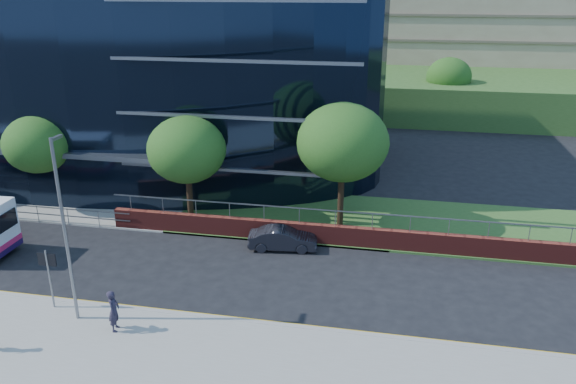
% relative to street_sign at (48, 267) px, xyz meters
% --- Properties ---
extents(far_forecourt, '(50.00, 8.00, 0.10)m').
position_rel_street_sign_xyz_m(far_forecourt, '(-10.50, 12.59, -2.10)').
color(far_forecourt, gray).
rests_on(far_forecourt, ground).
extents(grass_verge, '(36.00, 8.00, 0.12)m').
position_rel_street_sign_xyz_m(grass_verge, '(19.50, 12.59, -2.09)').
color(grass_verge, '#2D511E').
rests_on(grass_verge, ground).
extents(glass_office, '(44.00, 23.10, 16.00)m').
position_rel_street_sign_xyz_m(glass_office, '(-8.50, 22.44, 5.85)').
color(glass_office, black).
rests_on(glass_office, ground).
extents(retaining_wall, '(34.00, 0.40, 2.11)m').
position_rel_street_sign_xyz_m(retaining_wall, '(15.50, 8.89, -1.54)').
color(retaining_wall, maroon).
rests_on(retaining_wall, ground).
extents(apartment_block, '(60.00, 42.00, 30.00)m').
position_rel_street_sign_xyz_m(apartment_block, '(27.50, 58.80, 8.96)').
color(apartment_block, '#2D511E').
rests_on(apartment_block, ground).
extents(street_sign, '(0.85, 0.09, 2.80)m').
position_rel_street_sign_xyz_m(street_sign, '(0.00, 0.00, 0.00)').
color(street_sign, slate).
rests_on(street_sign, pavement_near).
extents(tree_far_b, '(4.29, 4.29, 6.05)m').
position_rel_street_sign_xyz_m(tree_far_b, '(-7.50, 11.09, 2.06)').
color(tree_far_b, black).
rests_on(tree_far_b, ground).
extents(tree_far_c, '(4.62, 4.62, 6.51)m').
position_rel_street_sign_xyz_m(tree_far_c, '(2.50, 10.59, 2.39)').
color(tree_far_c, black).
rests_on(tree_far_c, ground).
extents(tree_far_d, '(5.28, 5.28, 7.44)m').
position_rel_street_sign_xyz_m(tree_far_d, '(11.50, 11.59, 3.04)').
color(tree_far_d, black).
rests_on(tree_far_d, ground).
extents(tree_dist_e, '(4.62, 4.62, 6.51)m').
position_rel_street_sign_xyz_m(tree_dist_e, '(19.50, 41.59, 2.39)').
color(tree_dist_e, black).
rests_on(tree_dist_e, ground).
extents(streetlight_east, '(0.15, 0.77, 8.00)m').
position_rel_street_sign_xyz_m(streetlight_east, '(1.50, -0.59, 2.29)').
color(streetlight_east, slate).
rests_on(streetlight_east, pavement_near).
extents(parked_car, '(3.86, 1.77, 1.23)m').
position_rel_street_sign_xyz_m(parked_car, '(8.76, 7.92, -1.54)').
color(parked_car, black).
rests_on(parked_car, ground).
extents(pedestrian, '(0.56, 0.74, 1.82)m').
position_rel_street_sign_xyz_m(pedestrian, '(3.52, -1.09, -1.09)').
color(pedestrian, '#251F2F').
rests_on(pedestrian, pavement_near).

